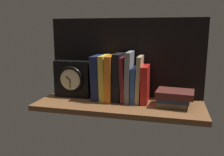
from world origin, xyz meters
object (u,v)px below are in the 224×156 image
Objects in this scene: book_yellow_seinlanguage at (105,77)px; book_red_requiem at (145,84)px; book_black_skeptic at (118,77)px; book_orange_pandolfini at (111,78)px; framed_clock at (72,79)px; book_tan_shortstories at (139,79)px; book_maroon_dawkins at (124,79)px; book_navy_bierce at (98,77)px; book_gray_chess at (129,76)px; book_stack_side at (174,97)px; book_blue_modern at (134,84)px.

book_red_requiem is (20.84, 0.00, -2.28)cm from book_yellow_seinlanguage.
book_red_requiem is (13.78, 0.00, -2.77)cm from book_black_skeptic.
framed_clock is (-21.25, -0.55, -1.68)cm from book_orange_pandolfini.
book_red_requiem is at bearing 0.00° from book_orange_pandolfini.
book_maroon_dawkins is at bearing 180.00° from book_tan_shortstories.
book_orange_pandolfini is 17.71cm from book_red_requiem.
book_navy_bierce is 16.47cm from book_gray_chess.
book_gray_chess reaches higher than book_black_skeptic.
book_orange_pandolfini is 1.00× the size of book_tan_shortstories.
book_navy_bierce is 1.23× the size of book_red_requiem.
book_black_skeptic is 29.07cm from book_stack_side.
book_navy_bierce reaches higher than framed_clock.
book_gray_chess is (2.53, -0.00, 1.24)cm from book_maroon_dawkins.
book_black_skeptic is 3.20cm from book_maroon_dawkins.
book_black_skeptic is 25.14cm from framed_clock.
framed_clock is 53.19cm from book_stack_side.
book_gray_chess reaches higher than book_orange_pandolfini.
book_red_requiem is (24.56, 0.00, -2.15)cm from book_navy_bierce.
book_maroon_dawkins is at bearing 0.00° from book_orange_pandolfini.
book_tan_shortstories is at bearing 166.92° from book_stack_side.
book_orange_pandolfini is at bearing 180.00° from book_gray_chess.
framed_clock reaches higher than book_stack_side.
book_yellow_seinlanguage reaches higher than framed_clock.
book_stack_side is (22.11, -3.94, -8.24)cm from book_gray_chess.
book_orange_pandolfini is 0.92× the size of book_gray_chess.
book_gray_chess is 4.68cm from book_blue_modern.
framed_clock is (-25.04, -0.55, -2.19)cm from book_black_skeptic.
framed_clock is at bearing -178.98° from book_gray_chess.
book_gray_chess is at bearing 0.00° from book_yellow_seinlanguage.
book_maroon_dawkins is 25.91cm from book_stack_side.
book_navy_bierce is 14.35cm from framed_clock.
book_yellow_seinlanguage and book_tan_shortstories have the same top height.
book_stack_side is at bearing -10.10° from book_gray_chess.
framed_clock is (-38.82, -0.55, 0.58)cm from book_red_requiem.
book_navy_bierce is 0.99× the size of book_orange_pandolfini.
book_yellow_seinlanguage is 1.02× the size of book_maroon_dawkins.
book_blue_modern is 33.42cm from framed_clock.
book_gray_chess is 1.29× the size of framed_clock.
book_stack_side is (13.98, -3.94, -4.93)cm from book_red_requiem.
book_gray_chess is at bearing 0.00° from book_navy_bierce.
book_maroon_dawkins reaches higher than book_red_requiem.
book_yellow_seinlanguage is 3.28cm from book_orange_pandolfini.
book_navy_bierce is 0.95× the size of book_black_skeptic.
book_blue_modern reaches higher than book_stack_side.
book_tan_shortstories is 18.85cm from book_stack_side.
book_orange_pandolfini is at bearing 0.00° from book_navy_bierce.
book_orange_pandolfini is at bearing 180.00° from book_black_skeptic.
book_maroon_dawkins is 1.16× the size of framed_clock.
book_orange_pandolfini reaches higher than book_stack_side.
book_black_skeptic reaches higher than book_blue_modern.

